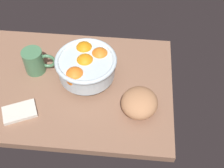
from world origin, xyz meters
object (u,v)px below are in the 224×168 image
object	(u,v)px
fruit_bowl	(86,65)
napkin_folded	(20,112)
bread_loaf	(139,103)
mug	(35,61)

from	to	relation	value
fruit_bowl	napkin_folded	size ratio (longest dim) A/B	1.98
bread_loaf	napkin_folded	world-z (taller)	bread_loaf
napkin_folded	mug	size ratio (longest dim) A/B	0.92
mug	bread_loaf	bearing A→B (deg)	159.90
bread_loaf	mug	distance (cm)	41.78
bread_loaf	napkin_folded	bearing A→B (deg)	7.70
napkin_folded	mug	distance (cm)	20.25
fruit_bowl	bread_loaf	xyz separation A→B (cm)	(-19.60, 12.44, -3.05)
bread_loaf	mug	world-z (taller)	mug
bread_loaf	napkin_folded	distance (cm)	40.70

